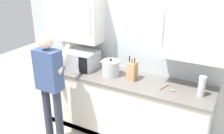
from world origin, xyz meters
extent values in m
cube|color=#B2BCC1|center=(0.00, 1.13, 1.39)|extent=(3.94, 0.10, 2.79)
cube|color=beige|center=(-0.92, 0.92, 1.70)|extent=(0.90, 0.32, 0.77)
cylinder|color=#B7BABF|center=(-0.53, 0.74, 1.70)|extent=(0.01, 0.01, 0.46)
cube|color=beige|center=(0.92, 0.92, 1.70)|extent=(0.90, 0.32, 0.77)
cylinder|color=#B7BABF|center=(0.53, 0.74, 1.70)|extent=(0.01, 0.01, 0.46)
cube|color=beige|center=(0.00, 0.75, 0.44)|extent=(2.47, 0.63, 0.89)
cube|color=#605B56|center=(0.00, 0.75, 0.91)|extent=(2.51, 0.67, 0.03)
cube|color=#B7BABF|center=(-0.76, 0.80, 1.06)|extent=(0.52, 0.40, 0.26)
cube|color=beige|center=(-0.83, 0.79, 1.06)|extent=(0.33, 0.34, 0.21)
cube|color=black|center=(-0.57, 0.60, 1.06)|extent=(0.14, 0.01, 0.24)
cube|color=black|center=(-0.97, 0.42, 1.06)|extent=(0.11, 0.37, 0.24)
cylinder|color=#A37547|center=(0.61, 0.73, 0.93)|extent=(0.07, 0.20, 0.01)
ellipsoid|color=#A37547|center=(0.74, 0.69, 0.93)|extent=(0.07, 0.06, 0.02)
cube|color=tan|center=(0.14, 0.76, 1.05)|extent=(0.11, 0.15, 0.26)
cylinder|color=black|center=(0.10, 0.74, 1.23)|extent=(0.02, 0.02, 0.09)
cylinder|color=black|center=(0.14, 0.74, 1.21)|extent=(0.02, 0.02, 0.05)
cylinder|color=black|center=(0.18, 0.74, 1.22)|extent=(0.02, 0.02, 0.07)
cylinder|color=#B7BABF|center=(1.07, 0.72, 1.04)|extent=(0.09, 0.09, 0.23)
cylinder|color=#B7BABF|center=(1.07, 0.72, 1.17)|extent=(0.09, 0.09, 0.03)
cylinder|color=#B7BABF|center=(-0.19, 0.74, 1.03)|extent=(0.26, 0.26, 0.21)
cylinder|color=#B7BABF|center=(-0.19, 0.74, 1.14)|extent=(0.26, 0.26, 0.02)
cylinder|color=black|center=(-0.19, 0.74, 1.16)|extent=(0.04, 0.04, 0.03)
cylinder|color=#B7BABF|center=(-0.34, 0.74, 1.10)|extent=(0.05, 0.02, 0.02)
cylinder|color=#B7BABF|center=(-0.04, 0.74, 1.10)|extent=(0.05, 0.02, 0.02)
cylinder|color=#282D3D|center=(-0.84, 0.05, 0.44)|extent=(0.11, 0.11, 0.88)
cylinder|color=#282D3D|center=(-0.64, 0.05, 0.44)|extent=(0.11, 0.11, 0.88)
cube|color=#334775|center=(-0.74, 0.05, 1.15)|extent=(0.34, 0.20, 0.54)
sphere|color=beige|center=(-0.74, 0.05, 1.55)|extent=(0.20, 0.20, 0.20)
cylinder|color=beige|center=(-0.65, 0.26, 1.26)|extent=(0.24, 0.47, 0.28)
cylinder|color=#334775|center=(-0.94, 0.05, 1.10)|extent=(0.07, 0.07, 0.46)
camera|label=1|loc=(1.40, -2.15, 2.40)|focal=39.84mm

